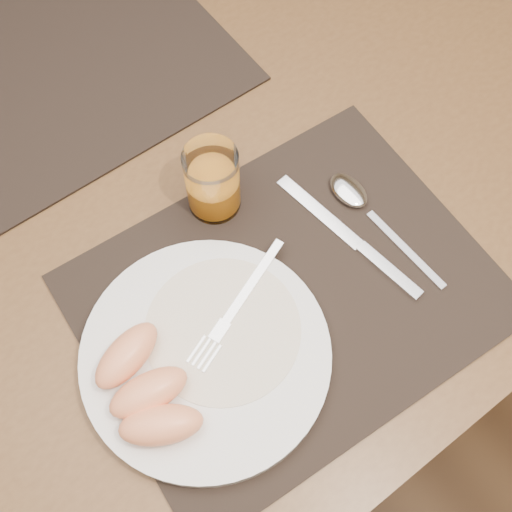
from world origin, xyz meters
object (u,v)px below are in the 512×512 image
at_px(placemat_near, 288,295).
at_px(placemat_far, 61,74).
at_px(table, 170,211).
at_px(spoon, 357,199).
at_px(plate, 206,355).
at_px(juice_glass, 213,183).
at_px(knife, 359,246).
at_px(fork, 232,313).

bearing_deg(placemat_near, placemat_far, 96.36).
distance_m(table, placemat_near, 0.24).
bearing_deg(spoon, plate, -168.57).
height_order(table, spoon, spoon).
xyz_separation_m(placemat_far, juice_glass, (0.05, -0.29, 0.04)).
bearing_deg(placemat_far, spoon, -64.07).
bearing_deg(spoon, placemat_far, 115.93).
xyz_separation_m(placemat_near, spoon, (0.14, 0.05, 0.01)).
bearing_deg(placemat_near, knife, -1.16).
bearing_deg(knife, placemat_far, 109.13).
distance_m(table, juice_glass, 0.15).
height_order(placemat_far, juice_glass, juice_glass).
bearing_deg(placemat_far, plate, -98.65).
xyz_separation_m(placemat_near, plate, (-0.12, -0.01, 0.01)).
xyz_separation_m(plate, fork, (0.05, 0.02, 0.01)).
bearing_deg(spoon, placemat_near, -161.60).
distance_m(table, knife, 0.27).
distance_m(placemat_near, fork, 0.07).
height_order(table, placemat_far, placemat_far).
bearing_deg(fork, spoon, 9.00).
bearing_deg(table, spoon, -45.24).
distance_m(placemat_near, plate, 0.12).
bearing_deg(knife, plate, -179.22).
xyz_separation_m(table, placemat_far, (-0.02, 0.22, 0.09)).
distance_m(placemat_near, knife, 0.10).
bearing_deg(plate, placemat_far, 81.35).
height_order(placemat_far, plate, plate).
bearing_deg(placemat_far, knife, -70.87).
bearing_deg(placemat_far, placemat_near, -83.64).
bearing_deg(juice_glass, knife, -56.19).
xyz_separation_m(placemat_near, fork, (-0.07, 0.01, 0.02)).
distance_m(placemat_near, juice_glass, 0.16).
distance_m(plate, spoon, 0.26).
bearing_deg(juice_glass, placemat_near, -91.11).
relative_size(fork, spoon, 0.88).
xyz_separation_m(placemat_far, fork, (-0.02, -0.43, 0.02)).
relative_size(placemat_far, plate, 1.67).
bearing_deg(fork, table, 79.33).
height_order(placemat_near, fork, fork).
xyz_separation_m(fork, juice_glass, (0.07, 0.14, 0.02)).
xyz_separation_m(plate, knife, (0.22, 0.00, -0.01)).
height_order(spoon, juice_glass, juice_glass).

